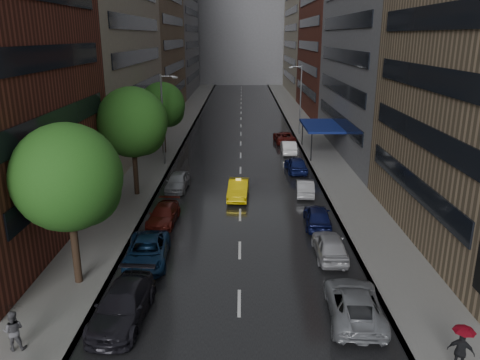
{
  "coord_description": "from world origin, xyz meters",
  "views": [
    {
      "loc": [
        0.12,
        -16.42,
        12.75
      ],
      "look_at": [
        0.0,
        15.07,
        3.0
      ],
      "focal_mm": 35.0,
      "sensor_mm": 36.0,
      "label": 1
    }
  ],
  "objects": [
    {
      "name": "ground",
      "position": [
        0.0,
        0.0,
        0.0
      ],
      "size": [
        220.0,
        220.0,
        0.0
      ],
      "primitive_type": "plane",
      "color": "gray",
      "rests_on": "ground"
    },
    {
      "name": "road",
      "position": [
        0.0,
        50.0,
        0.01
      ],
      "size": [
        14.0,
        140.0,
        0.01
      ],
      "primitive_type": "cube",
      "color": "black",
      "rests_on": "ground"
    },
    {
      "name": "sidewalk_left",
      "position": [
        -9.0,
        50.0,
        0.07
      ],
      "size": [
        4.0,
        140.0,
        0.15
      ],
      "primitive_type": "cube",
      "color": "gray",
      "rests_on": "ground"
    },
    {
      "name": "sidewalk_right",
      "position": [
        9.0,
        50.0,
        0.07
      ],
      "size": [
        4.0,
        140.0,
        0.15
      ],
      "primitive_type": "cube",
      "color": "gray",
      "rests_on": "ground"
    },
    {
      "name": "buildings_left",
      "position": [
        -15.0,
        58.79,
        15.99
      ],
      "size": [
        8.0,
        108.0,
        38.0
      ],
      "color": "maroon",
      "rests_on": "ground"
    },
    {
      "name": "buildings_right",
      "position": [
        15.0,
        56.7,
        15.03
      ],
      "size": [
        8.05,
        109.1,
        36.0
      ],
      "color": "#937A5B",
      "rests_on": "ground"
    },
    {
      "name": "building_far",
      "position": [
        0.0,
        118.0,
        16.0
      ],
      "size": [
        40.0,
        14.0,
        32.0
      ],
      "primitive_type": "cube",
      "color": "slate",
      "rests_on": "ground"
    },
    {
      "name": "tree_near",
      "position": [
        -8.6,
        5.87,
        5.97
      ],
      "size": [
        5.48,
        5.48,
        8.73
      ],
      "color": "#382619",
      "rests_on": "ground"
    },
    {
      "name": "tree_mid",
      "position": [
        -8.6,
        20.39,
        6.14
      ],
      "size": [
        5.63,
        5.63,
        8.98
      ],
      "color": "#382619",
      "rests_on": "ground"
    },
    {
      "name": "tree_far",
      "position": [
        -8.6,
        34.83,
        5.46
      ],
      "size": [
        5.01,
        5.01,
        7.98
      ],
      "color": "#382619",
      "rests_on": "ground"
    },
    {
      "name": "taxi",
      "position": [
        -0.15,
        19.83,
        0.75
      ],
      "size": [
        1.85,
        4.62,
        1.49
      ],
      "primitive_type": "imported",
      "rotation": [
        0.0,
        0.0,
        -0.06
      ],
      "color": "yellow",
      "rests_on": "ground"
    },
    {
      "name": "parked_cars_left",
      "position": [
        -5.4,
        10.17,
        0.74
      ],
      "size": [
        2.74,
        24.34,
        1.58
      ],
      "color": "black",
      "rests_on": "ground"
    },
    {
      "name": "parked_cars_right",
      "position": [
        5.4,
        20.75,
        0.73
      ],
      "size": [
        2.81,
        43.07,
        1.54
      ],
      "color": "gray",
      "rests_on": "ground"
    },
    {
      "name": "ped_black_umbrella",
      "position": [
        -9.37,
        0.23,
        1.38
      ],
      "size": [
        0.96,
        0.98,
        2.09
      ],
      "color": "#535157",
      "rests_on": "sidewalk_left"
    },
    {
      "name": "ped_red_umbrella",
      "position": [
        8.65,
        -1.02,
        1.33
      ],
      "size": [
        1.07,
        0.83,
        2.01
      ],
      "color": "black",
      "rests_on": "sidewalk_right"
    },
    {
      "name": "street_lamp_left",
      "position": [
        -7.72,
        30.0,
        4.89
      ],
      "size": [
        1.74,
        0.22,
        9.0
      ],
      "color": "gray",
      "rests_on": "sidewalk_left"
    },
    {
      "name": "street_lamp_right",
      "position": [
        7.72,
        45.0,
        4.89
      ],
      "size": [
        1.74,
        0.22,
        9.0
      ],
      "color": "gray",
      "rests_on": "sidewalk_right"
    },
    {
      "name": "awning",
      "position": [
        8.98,
        35.0,
        3.13
      ],
      "size": [
        4.0,
        8.0,
        3.12
      ],
      "color": "navy",
      "rests_on": "sidewalk_right"
    }
  ]
}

